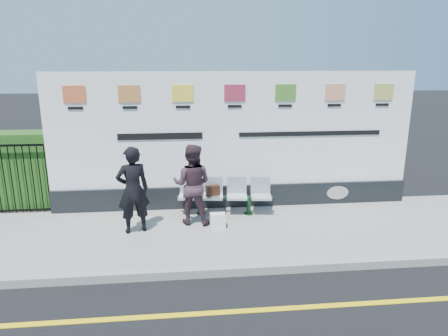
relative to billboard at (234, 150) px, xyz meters
name	(u,v)px	position (x,y,z in m)	size (l,w,h in m)	color
ground	(232,312)	(-0.50, -3.85, -1.42)	(80.00, 80.00, 0.00)	black
pavement	(217,233)	(-0.50, -1.35, -1.36)	(14.00, 3.00, 0.12)	gray
kerb	(225,271)	(-0.50, -2.85, -1.35)	(14.00, 0.18, 0.14)	gray
yellow_line	(232,312)	(-0.50, -3.85, -1.42)	(14.00, 0.10, 0.01)	yellow
billboard	(234,150)	(0.00, 0.00, 0.00)	(8.00, 0.30, 3.00)	black
hedge	(6,170)	(-5.08, 0.45, -0.45)	(2.35, 0.70, 1.70)	#255218
bench	(225,205)	(-0.25, -0.52, -1.09)	(1.97, 0.52, 0.42)	silver
woman_left	(133,190)	(-2.08, -1.26, -0.46)	(0.62, 0.40, 1.69)	black
woman_right	(192,184)	(-0.96, -0.93, -0.48)	(0.80, 0.62, 1.64)	#3A262E
handbag_brown	(213,190)	(-0.51, -0.50, -0.77)	(0.28, 0.12, 0.22)	black
carrier_bag_white	(218,221)	(-0.47, -1.25, -1.15)	(0.30, 0.18, 0.30)	white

